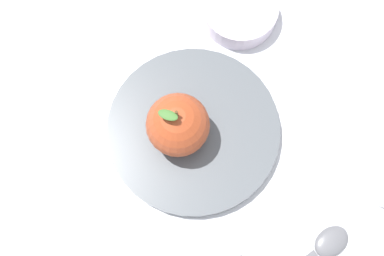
% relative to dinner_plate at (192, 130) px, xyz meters
% --- Properties ---
extents(ground_plane, '(2.40, 2.40, 0.00)m').
position_rel_dinner_plate_xyz_m(ground_plane, '(-0.00, 0.03, -0.01)').
color(ground_plane, silver).
extents(dinner_plate, '(0.23, 0.23, 0.02)m').
position_rel_dinner_plate_xyz_m(dinner_plate, '(0.00, 0.00, 0.00)').
color(dinner_plate, '#4C5156').
rests_on(dinner_plate, ground_plane).
extents(apple, '(0.08, 0.08, 0.09)m').
position_rel_dinner_plate_xyz_m(apple, '(0.02, 0.00, 0.05)').
color(apple, '#9E3D1E').
rests_on(apple, dinner_plate).
extents(side_bowl, '(0.11, 0.11, 0.03)m').
position_rel_dinner_plate_xyz_m(side_bowl, '(-0.11, -0.15, 0.01)').
color(side_bowl, silver).
rests_on(side_bowl, ground_plane).
extents(knife, '(0.22, 0.09, 0.01)m').
position_rel_dinner_plate_xyz_m(knife, '(-0.02, 0.16, -0.01)').
color(knife, silver).
rests_on(knife, ground_plane).
extents(spoon, '(0.18, 0.08, 0.01)m').
position_rel_dinner_plate_xyz_m(spoon, '(-0.11, 0.19, -0.01)').
color(spoon, '#59595E').
rests_on(spoon, ground_plane).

